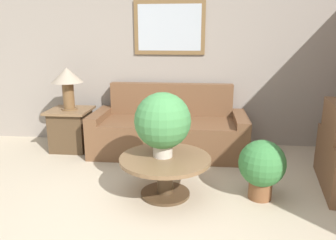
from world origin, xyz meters
The scene contains 7 objects.
wall_back centered at (0.00, 2.68, 1.31)m, with size 7.55×0.09×2.60m.
couch_main centered at (-0.03, 2.16, 0.32)m, with size 2.20×0.89×0.97m.
coffee_table centered at (0.06, 0.84, 0.32)m, with size 0.97×0.97×0.43m.
side_table centered at (-1.50, 2.15, 0.31)m, with size 0.60×0.60×0.62m.
table_lamp centered at (-1.50, 2.15, 1.05)m, with size 0.45×0.45×0.61m.
potted_plant_on_table centered at (0.03, 0.87, 0.81)m, with size 0.59×0.59×0.69m.
potted_plant_floor centered at (1.07, 0.87, 0.37)m, with size 0.49×0.49×0.64m.
Camera 1 is at (0.43, -2.37, 1.69)m, focal length 35.00 mm.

